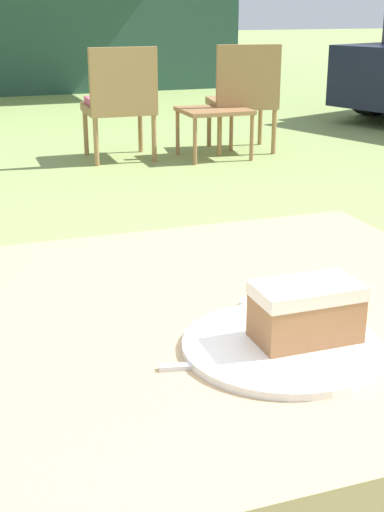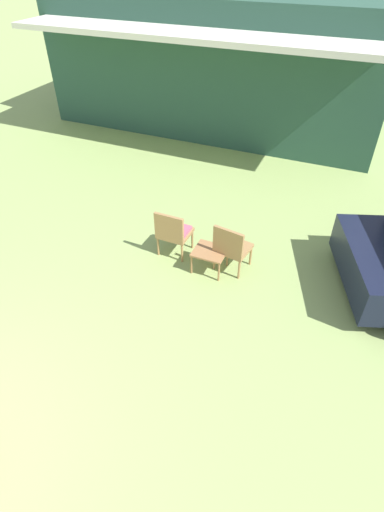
{
  "view_description": "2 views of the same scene",
  "coord_description": "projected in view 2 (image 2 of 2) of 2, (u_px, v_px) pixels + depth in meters",
  "views": [
    {
      "loc": [
        -0.34,
        -0.85,
        1.12
      ],
      "look_at": [
        0.0,
        0.1,
        0.76
      ],
      "focal_mm": 50.0,
      "sensor_mm": 36.0,
      "label": 1
    },
    {
      "loc": [
        3.29,
        -0.33,
        4.2
      ],
      "look_at": [
        1.7,
        3.4,
        0.9
      ],
      "focal_mm": 28.0,
      "sensor_mm": 36.0,
      "label": 2
    }
  ],
  "objects": [
    {
      "name": "garden_side_table",
      "position": [
        210.0,
        253.0,
        6.2
      ],
      "size": [
        0.5,
        0.45,
        0.37
      ],
      "color": "#996B42",
      "rests_on": "ground_plane"
    },
    {
      "name": "wicker_chair_cushioned",
      "position": [
        173.0,
        231.0,
        6.43
      ],
      "size": [
        0.5,
        0.47,
        0.84
      ],
      "rotation": [
        0.0,
        0.0,
        3.12
      ],
      "color": "#9E7547",
      "rests_on": "ground_plane"
    },
    {
      "name": "cabin_building",
      "position": [
        226.0,
        57.0,
        10.76
      ],
      "size": [
        8.39,
        5.58,
        3.14
      ],
      "color": "#284C3D",
      "rests_on": "ground_plane"
    },
    {
      "name": "wicker_chair_plain",
      "position": [
        231.0,
        246.0,
        6.11
      ],
      "size": [
        0.56,
        0.53,
        0.84
      ],
      "rotation": [
        0.0,
        0.0,
        2.98
      ],
      "color": "#9E7547",
      "rests_on": "ground_plane"
    }
  ]
}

